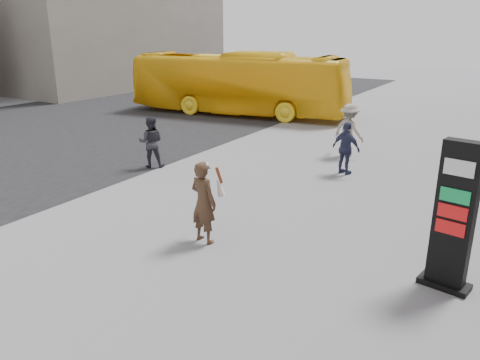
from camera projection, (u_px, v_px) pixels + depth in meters
The scene contains 9 objects.
ground at pixel (218, 251), 9.70m from camera, with size 100.00×100.00×0.00m, color #9E9EA3.
road at pixel (34, 134), 20.21m from camera, with size 16.00×60.00×0.01m, color black.
bg_building_far at pixel (106, 19), 36.26m from camera, with size 10.00×18.00×10.00m, color gray.
info_pylon at pixel (454, 217), 7.96m from camera, with size 0.92×0.57×2.67m.
woman at pixel (204, 201), 9.85m from camera, with size 0.74×0.69×1.80m.
bus at pixel (238, 83), 24.39m from camera, with size 2.69×11.51×3.21m, color yellow.
pedestrian_a at pixel (151, 142), 15.26m from camera, with size 0.82×0.64×1.68m, color #2C2B32.
pedestrian_b at pixel (349, 130), 16.58m from camera, with size 1.20×0.69×1.86m, color gray.
pedestrian_c at pixel (346, 148), 14.50m from camera, with size 0.97×0.40×1.65m, color #2F3352.
Camera 1 is at (4.97, -7.22, 4.42)m, focal length 35.00 mm.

